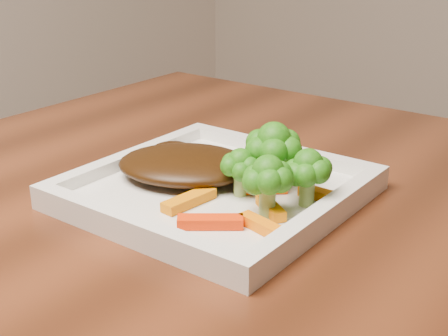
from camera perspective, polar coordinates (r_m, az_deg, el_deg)
The scene contains 13 objects.
plate at distance 0.66m, azimuth -0.69°, elevation -2.31°, with size 0.27×0.27×0.01m, color white.
steak at distance 0.68m, azimuth -3.47°, elevation 0.33°, with size 0.15×0.12×0.03m, color #331B07.
broccoli_0 at distance 0.65m, azimuth 4.53°, elevation 1.06°, with size 0.07×0.07×0.07m, color #156911, non-canonical shape.
broccoli_1 at distance 0.61m, azimuth 7.66°, elevation -0.60°, with size 0.05×0.05×0.06m, color #226811, non-canonical shape.
broccoli_2 at distance 0.59m, azimuth 4.01°, elevation -1.72°, with size 0.06×0.06×0.06m, color #2A6310, non-canonical shape.
broccoli_3 at distance 0.63m, azimuth 1.50°, elevation 0.09°, with size 0.05×0.05×0.06m, color #176B11, non-canonical shape.
carrot_0 at distance 0.57m, azimuth -1.27°, elevation -4.94°, with size 0.06×0.02×0.01m, color red.
carrot_1 at distance 0.57m, azimuth 3.40°, elevation -5.25°, with size 0.05×0.01×0.01m, color orange.
carrot_2 at distance 0.62m, azimuth -3.21°, elevation -2.95°, with size 0.06×0.02×0.01m, color orange.
carrot_3 at distance 0.64m, azimuth 9.02°, elevation -2.48°, with size 0.05×0.01×0.01m, color orange.
carrot_4 at distance 0.69m, azimuth 3.81°, elevation -0.45°, with size 0.06×0.02×0.01m, color red.
carrot_5 at distance 0.60m, azimuth 4.29°, elevation -3.64°, with size 0.05×0.01×0.01m, color orange.
carrot_6 at distance 0.65m, azimuth 3.70°, elevation -1.83°, with size 0.05×0.01×0.01m, color #E34103.
Camera 1 is at (-0.15, -0.40, 1.02)m, focal length 50.00 mm.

